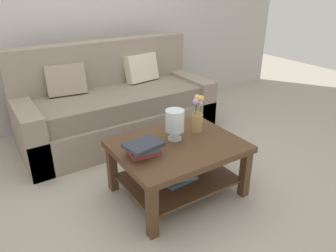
{
  "coord_description": "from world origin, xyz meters",
  "views": [
    {
      "loc": [
        -1.31,
        -2.26,
        1.69
      ],
      "look_at": [
        0.01,
        -0.23,
        0.57
      ],
      "focal_mm": 34.2,
      "sensor_mm": 36.0,
      "label": 1
    }
  ],
  "objects_px": {
    "flower_pitcher": "(197,115)",
    "coffee_table": "(178,158)",
    "couch": "(115,106)",
    "book_stack_main": "(143,148)",
    "glass_hurricane_vase": "(175,122)"
  },
  "relations": [
    {
      "from": "book_stack_main",
      "to": "couch",
      "type": "bearing_deg",
      "value": 74.94
    },
    {
      "from": "book_stack_main",
      "to": "flower_pitcher",
      "type": "xyz_separation_m",
      "value": [
        0.6,
        0.11,
        0.09
      ]
    },
    {
      "from": "coffee_table",
      "to": "flower_pitcher",
      "type": "distance_m",
      "value": 0.41
    },
    {
      "from": "couch",
      "to": "book_stack_main",
      "type": "height_order",
      "value": "couch"
    },
    {
      "from": "couch",
      "to": "glass_hurricane_vase",
      "type": "bearing_deg",
      "value": -90.47
    },
    {
      "from": "coffee_table",
      "to": "book_stack_main",
      "type": "distance_m",
      "value": 0.37
    },
    {
      "from": "book_stack_main",
      "to": "glass_hurricane_vase",
      "type": "distance_m",
      "value": 0.37
    },
    {
      "from": "flower_pitcher",
      "to": "couch",
      "type": "bearing_deg",
      "value": 101.61
    },
    {
      "from": "couch",
      "to": "coffee_table",
      "type": "bearing_deg",
      "value": -91.5
    },
    {
      "from": "couch",
      "to": "flower_pitcher",
      "type": "relative_size",
      "value": 6.55
    },
    {
      "from": "coffee_table",
      "to": "book_stack_main",
      "type": "relative_size",
      "value": 3.4
    },
    {
      "from": "couch",
      "to": "glass_hurricane_vase",
      "type": "distance_m",
      "value": 1.25
    },
    {
      "from": "glass_hurricane_vase",
      "to": "flower_pitcher",
      "type": "height_order",
      "value": "flower_pitcher"
    },
    {
      "from": "couch",
      "to": "coffee_table",
      "type": "distance_m",
      "value": 1.31
    },
    {
      "from": "flower_pitcher",
      "to": "coffee_table",
      "type": "bearing_deg",
      "value": -157.94
    }
  ]
}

